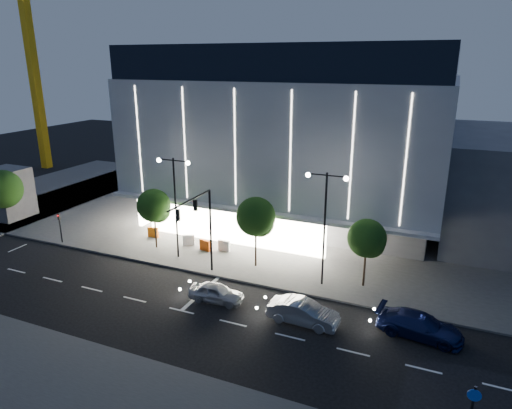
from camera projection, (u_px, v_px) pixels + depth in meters
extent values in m
plane|color=black|center=(169.00, 295.00, 33.87)|extent=(160.00, 160.00, 0.00)
cube|color=#474747|center=(321.00, 210.00, 52.99)|extent=(70.00, 40.00, 0.15)
cube|color=#474747|center=(2.00, 207.00, 53.88)|extent=(16.00, 50.00, 0.15)
cube|color=#4C4C51|center=(305.00, 192.00, 53.16)|extent=(28.00, 21.00, 4.00)
cube|color=#9D9DA2|center=(302.00, 130.00, 49.14)|extent=(30.00, 25.00, 11.00)
cube|color=black|center=(304.00, 62.00, 47.02)|extent=(29.40, 24.50, 3.00)
cube|color=white|center=(232.00, 225.00, 42.64)|extent=(18.00, 0.40, 3.60)
cube|color=white|center=(167.00, 197.00, 51.34)|extent=(0.40, 10.00, 3.60)
cube|color=#9D9DA2|center=(257.00, 210.00, 40.00)|extent=(30.00, 2.00, 0.30)
cube|color=white|center=(256.00, 150.00, 38.17)|extent=(24.00, 0.06, 10.00)
cylinder|color=black|center=(211.00, 232.00, 36.64)|extent=(0.18, 0.18, 7.00)
cylinder|color=black|center=(190.00, 200.00, 33.04)|extent=(0.14, 5.80, 0.14)
cube|color=black|center=(195.00, 205.00, 33.83)|extent=(0.28, 0.18, 0.85)
cube|color=black|center=(178.00, 215.00, 31.73)|extent=(0.28, 0.18, 0.85)
sphere|color=#FF0C0C|center=(194.00, 201.00, 33.79)|extent=(0.14, 0.14, 0.14)
cylinder|color=black|center=(176.00, 210.00, 38.89)|extent=(0.16, 0.16, 9.00)
cylinder|color=black|center=(166.00, 160.00, 37.85)|extent=(1.40, 0.10, 0.10)
cylinder|color=black|center=(180.00, 161.00, 37.33)|extent=(1.40, 0.10, 0.10)
sphere|color=white|center=(159.00, 160.00, 38.15)|extent=(0.36, 0.36, 0.36)
sphere|color=white|center=(188.00, 163.00, 37.09)|extent=(0.36, 0.36, 0.36)
cylinder|color=black|center=(324.00, 231.00, 34.00)|extent=(0.16, 0.16, 9.00)
cylinder|color=black|center=(318.00, 174.00, 32.97)|extent=(1.40, 0.10, 0.10)
cylinder|color=black|center=(337.00, 176.00, 32.44)|extent=(1.40, 0.10, 0.10)
sphere|color=white|center=(308.00, 175.00, 33.26)|extent=(0.36, 0.36, 0.36)
sphere|color=white|center=(346.00, 179.00, 32.21)|extent=(0.36, 0.36, 0.36)
cylinder|color=black|center=(61.00, 229.00, 42.99)|extent=(0.12, 0.12, 3.00)
cube|color=black|center=(59.00, 217.00, 42.63)|extent=(0.22, 0.16, 0.55)
sphere|color=#FF0C0C|center=(58.00, 216.00, 42.49)|extent=(0.10, 0.10, 0.10)
cylinder|color=#0C3FBF|center=(474.00, 395.00, 18.65)|extent=(0.56, 0.04, 0.56)
cube|color=gold|center=(35.00, 78.00, 69.94)|extent=(1.20, 1.20, 28.00)
cylinder|color=black|center=(155.00, 230.00, 41.68)|extent=(0.16, 0.16, 3.78)
sphere|color=#184011|center=(154.00, 205.00, 40.98)|extent=(3.02, 3.02, 3.02)
sphere|color=#184011|center=(158.00, 211.00, 41.21)|extent=(2.16, 2.16, 2.16)
sphere|color=#184011|center=(151.00, 209.00, 41.04)|extent=(1.94, 1.94, 1.94)
cylinder|color=black|center=(256.00, 245.00, 37.88)|extent=(0.16, 0.16, 4.06)
sphere|color=#184011|center=(256.00, 217.00, 37.13)|extent=(3.25, 3.25, 3.25)
sphere|color=#184011|center=(260.00, 223.00, 37.37)|extent=(2.32, 2.32, 2.32)
sphere|color=#184011|center=(252.00, 221.00, 37.20)|extent=(2.09, 2.09, 2.09)
cylinder|color=black|center=(365.00, 266.00, 34.56)|extent=(0.16, 0.16, 3.64)
sphere|color=#184011|center=(367.00, 238.00, 33.89)|extent=(2.91, 2.91, 2.91)
sphere|color=#184011|center=(371.00, 244.00, 34.11)|extent=(2.08, 2.08, 2.08)
sphere|color=#184011|center=(363.00, 242.00, 33.94)|extent=(1.87, 1.87, 1.87)
imported|color=#B4B6BC|center=(216.00, 293.00, 32.87)|extent=(4.11, 1.86, 1.37)
imported|color=#B7B8BF|center=(303.00, 312.00, 30.11)|extent=(4.83, 1.87, 1.57)
imported|color=#151D4F|center=(420.00, 325.00, 28.67)|extent=(5.50, 2.73, 1.54)
cube|color=#E75B0C|center=(153.00, 232.00, 44.46)|extent=(1.11, 0.32, 1.00)
cube|color=white|center=(189.00, 240.00, 42.56)|extent=(1.10, 0.69, 1.00)
cube|color=#FF540E|center=(205.00, 245.00, 41.37)|extent=(1.13, 0.47, 1.00)
cube|color=silver|center=(224.00, 246.00, 41.26)|extent=(1.10, 0.27, 1.00)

